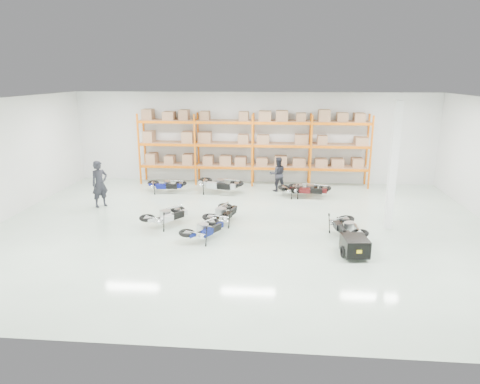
# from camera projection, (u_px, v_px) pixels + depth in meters

# --- Properties ---
(room) EXTENTS (18.00, 18.00, 18.00)m
(room) POSITION_uv_depth(u_px,v_px,m) (242.00, 167.00, 14.71)
(room) COLOR silver
(room) RESTS_ON ground
(pallet_rack) EXTENTS (11.28, 0.98, 3.62)m
(pallet_rack) POSITION_uv_depth(u_px,v_px,m) (253.00, 139.00, 20.90)
(pallet_rack) COLOR #DA610B
(pallet_rack) RESTS_ON ground
(structural_column) EXTENTS (0.25, 0.25, 4.50)m
(structural_column) POSITION_uv_depth(u_px,v_px,m) (393.00, 167.00, 14.76)
(structural_column) COLOR white
(structural_column) RESTS_ON ground
(moto_blue_centre) EXTENTS (1.45, 1.75, 1.01)m
(moto_blue_centre) POSITION_uv_depth(u_px,v_px,m) (204.00, 226.00, 14.15)
(moto_blue_centre) COLOR #081153
(moto_blue_centre) RESTS_ON ground
(moto_silver_left) EXTENTS (1.66, 1.81, 1.07)m
(moto_silver_left) POSITION_uv_depth(u_px,v_px,m) (166.00, 212.00, 15.46)
(moto_silver_left) COLOR silver
(moto_silver_left) RESTS_ON ground
(moto_black_far_left) EXTENTS (1.26, 1.81, 1.07)m
(moto_black_far_left) POSITION_uv_depth(u_px,v_px,m) (223.00, 210.00, 15.74)
(moto_black_far_left) COLOR black
(moto_black_far_left) RESTS_ON ground
(moto_touring_right) EXTENTS (1.09, 1.79, 1.09)m
(moto_touring_right) POSITION_uv_depth(u_px,v_px,m) (347.00, 223.00, 14.30)
(moto_touring_right) COLOR black
(moto_touring_right) RESTS_ON ground
(trailer) EXTENTS (0.81, 1.53, 0.63)m
(trailer) POSITION_uv_depth(u_px,v_px,m) (355.00, 246.00, 12.80)
(trailer) COLOR black
(trailer) RESTS_ON ground
(moto_back_a) EXTENTS (1.60, 0.81, 1.03)m
(moto_back_a) POSITION_uv_depth(u_px,v_px,m) (166.00, 182.00, 19.84)
(moto_back_a) COLOR navy
(moto_back_a) RESTS_ON ground
(moto_back_b) EXTENTS (2.12, 1.46, 1.25)m
(moto_back_b) POSITION_uv_depth(u_px,v_px,m) (219.00, 181.00, 19.67)
(moto_back_b) COLOR #ADB2B7
(moto_back_b) RESTS_ON ground
(moto_back_c) EXTENTS (1.71, 1.10, 1.02)m
(moto_back_c) POSITION_uv_depth(u_px,v_px,m) (299.00, 186.00, 19.18)
(moto_back_c) COLOR black
(moto_back_c) RESTS_ON ground
(moto_back_d) EXTENTS (1.74, 1.03, 1.07)m
(moto_back_d) POSITION_uv_depth(u_px,v_px,m) (309.00, 186.00, 19.05)
(moto_back_d) COLOR #460E10
(moto_back_d) RESTS_ON ground
(person_left) EXTENTS (0.81, 0.84, 1.94)m
(person_left) POSITION_uv_depth(u_px,v_px,m) (100.00, 184.00, 17.62)
(person_left) COLOR black
(person_left) RESTS_ON ground
(person_back) EXTENTS (0.90, 0.77, 1.62)m
(person_back) POSITION_uv_depth(u_px,v_px,m) (278.00, 174.00, 20.03)
(person_back) COLOR black
(person_back) RESTS_ON ground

